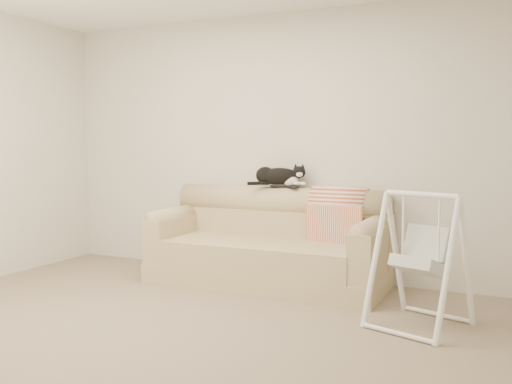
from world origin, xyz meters
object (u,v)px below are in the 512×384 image
(tuxedo_cat, at_px, (279,176))
(sofa, at_px, (270,246))
(remote_b, at_px, (292,187))
(baby_swing, at_px, (420,259))
(remote_a, at_px, (280,186))

(tuxedo_cat, bearing_deg, sofa, -88.39)
(remote_b, height_order, baby_swing, baby_swing)
(sofa, distance_m, remote_b, 0.61)
(sofa, bearing_deg, remote_a, 89.38)
(remote_a, relative_size, baby_swing, 0.19)
(tuxedo_cat, bearing_deg, baby_swing, -32.25)
(sofa, height_order, baby_swing, baby_swing)
(sofa, height_order, remote_b, remote_b)
(sofa, xyz_separation_m, baby_swing, (1.50, -0.71, 0.14))
(remote_b, relative_size, tuxedo_cat, 0.30)
(tuxedo_cat, relative_size, baby_swing, 0.56)
(remote_a, bearing_deg, sofa, -90.62)
(remote_a, xyz_separation_m, baby_swing, (1.50, -0.94, -0.42))
(remote_b, relative_size, baby_swing, 0.17)
(tuxedo_cat, bearing_deg, remote_b, -11.39)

